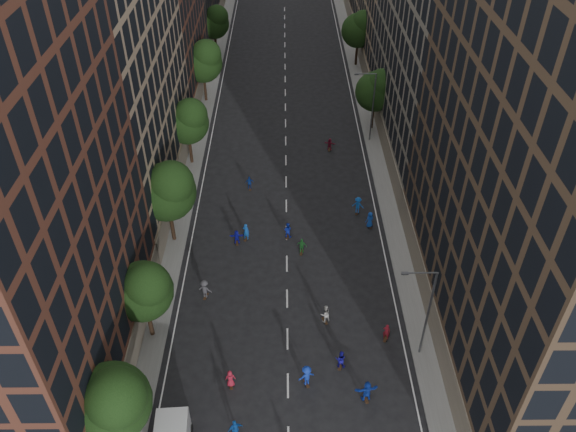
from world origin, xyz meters
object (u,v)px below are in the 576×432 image
object	(u,v)px
streetlamp_far	(371,103)
skater_0	(177,431)
skater_2	(340,360)
streetlamp_near	(426,309)

from	to	relation	value
streetlamp_far	skater_0	bearing A→B (deg)	-114.27
skater_0	skater_2	bearing A→B (deg)	-130.45
streetlamp_near	streetlamp_far	world-z (taller)	same
streetlamp_near	skater_2	size ratio (longest dim) A/B	5.35
streetlamp_far	skater_2	size ratio (longest dim) A/B	5.35
streetlamp_near	streetlamp_far	size ratio (longest dim) A/B	1.00
streetlamp_far	skater_0	xyz separation A→B (m)	(-18.13, -40.21, -4.26)
streetlamp_near	skater_0	distance (m)	19.97
skater_0	streetlamp_near	bearing A→B (deg)	-135.38
streetlamp_far	streetlamp_near	bearing A→B (deg)	-90.00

